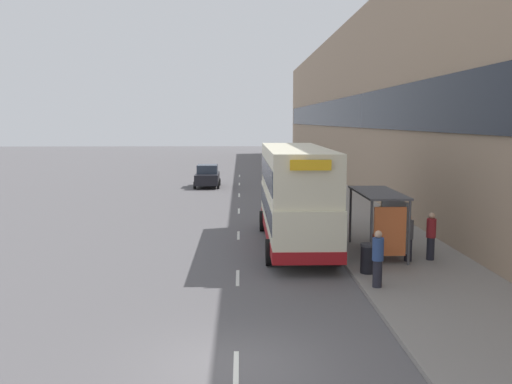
{
  "coord_description": "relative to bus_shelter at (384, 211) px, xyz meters",
  "views": [
    {
      "loc": [
        0.12,
        -12.13,
        5.43
      ],
      "look_at": [
        0.93,
        17.86,
        1.67
      ],
      "focal_mm": 40.0,
      "sensor_mm": 36.0,
      "label": 1
    }
  ],
  "objects": [
    {
      "name": "lane_mark_2",
      "position": [
        -5.77,
        4.63,
        -1.87
      ],
      "size": [
        0.12,
        2.0,
        0.01
      ],
      "color": "silver",
      "rests_on": "ground_plane"
    },
    {
      "name": "lane_mark_3",
      "position": [
        -5.77,
        12.02,
        -1.87
      ],
      "size": [
        0.12,
        2.0,
        0.01
      ],
      "color": "silver",
      "rests_on": "ground_plane"
    },
    {
      "name": "pavement",
      "position": [
        0.73,
        28.57,
        -1.81
      ],
      "size": [
        5.0,
        93.0,
        0.14
      ],
      "color": "gray",
      "rests_on": "ground_plane"
    },
    {
      "name": "terrace_facade",
      "position": [
        4.72,
        28.57,
        4.96
      ],
      "size": [
        3.1,
        93.0,
        13.68
      ],
      "color": "#9E846B",
      "rests_on": "ground_plane"
    },
    {
      "name": "car_0",
      "position": [
        -8.39,
        24.67,
        -0.98
      ],
      "size": [
        2.07,
        4.02,
        1.83
      ],
      "rotation": [
        0.0,
        0.0,
        3.14
      ],
      "color": "black",
      "rests_on": "ground_plane"
    },
    {
      "name": "pedestrian_2",
      "position": [
        0.68,
        -1.08,
        -0.81
      ],
      "size": [
        0.36,
        0.36,
        1.8
      ],
      "color": "#23232D",
      "rests_on": "ground_plane"
    },
    {
      "name": "double_decker_bus_near",
      "position": [
        -3.3,
        2.21,
        0.41
      ],
      "size": [
        2.85,
        10.47,
        4.3
      ],
      "color": "beige",
      "rests_on": "ground_plane"
    },
    {
      "name": "lane_mark_5",
      "position": [
        -5.77,
        26.79,
        -1.87
      ],
      "size": [
        0.12,
        2.0,
        0.01
      ],
      "color": "silver",
      "rests_on": "ground_plane"
    },
    {
      "name": "litter_bin",
      "position": [
        -1.22,
        -2.74,
        -1.21
      ],
      "size": [
        0.55,
        0.55,
        1.05
      ],
      "color": "black",
      "rests_on": "ground_plane"
    },
    {
      "name": "pedestrian_at_shelter",
      "position": [
        -1.3,
        -4.44,
        -0.8
      ],
      "size": [
        0.36,
        0.36,
        1.84
      ],
      "color": "#23232D",
      "rests_on": "ground_plane"
    },
    {
      "name": "lane_mark_0",
      "position": [
        -5.77,
        -10.14,
        -1.87
      ],
      "size": [
        0.12,
        2.0,
        0.01
      ],
      "color": "silver",
      "rests_on": "ground_plane"
    },
    {
      "name": "pedestrian_3",
      "position": [
        0.77,
        3.15,
        -0.87
      ],
      "size": [
        0.34,
        0.34,
        1.7
      ],
      "color": "#23232D",
      "rests_on": "ground_plane"
    },
    {
      "name": "bus_shelter",
      "position": [
        0.0,
        0.0,
        0.0
      ],
      "size": [
        1.6,
        4.2,
        2.48
      ],
      "color": "#4C4C51",
      "rests_on": "ground_plane"
    },
    {
      "name": "ground_plane",
      "position": [
        -5.77,
        -9.93,
        -1.88
      ],
      "size": [
        220.0,
        220.0,
        0.0
      ],
      "primitive_type": "plane",
      "color": "#5B595B"
    },
    {
      "name": "lane_mark_1",
      "position": [
        -5.77,
        -2.76,
        -1.87
      ],
      "size": [
        0.12,
        2.0,
        0.01
      ],
      "color": "silver",
      "rests_on": "ground_plane"
    },
    {
      "name": "lane_mark_4",
      "position": [
        -5.77,
        19.4,
        -1.87
      ],
      "size": [
        0.12,
        2.0,
        0.01
      ],
      "color": "silver",
      "rests_on": "ground_plane"
    },
    {
      "name": "lane_mark_6",
      "position": [
        -5.77,
        34.18,
        -1.87
      ],
      "size": [
        0.12,
        2.0,
        0.01
      ],
      "color": "silver",
      "rests_on": "ground_plane"
    },
    {
      "name": "pedestrian_1",
      "position": [
        1.6,
        -0.9,
        -0.8
      ],
      "size": [
        0.36,
        0.36,
        1.83
      ],
      "color": "#23232D",
      "rests_on": "ground_plane"
    }
  ]
}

